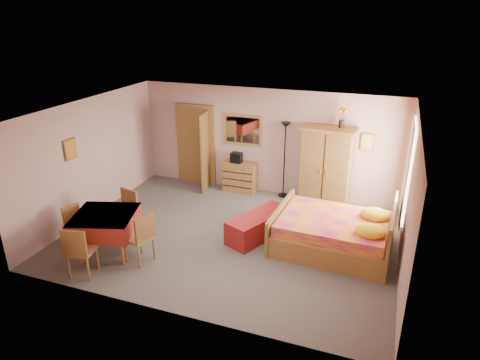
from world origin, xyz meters
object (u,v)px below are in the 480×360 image
at_px(bed, 333,224).
at_px(chair_west, 79,227).
at_px(floor_lamp, 284,160).
at_px(chair_south, 81,250).
at_px(bench, 259,225).
at_px(dining_table, 107,233).
at_px(chest_of_drawers, 240,177).
at_px(sunflower_vase, 342,117).
at_px(wall_mirror, 243,130).
at_px(chair_north, 123,214).
at_px(chair_east, 139,237).
at_px(wardrobe, 326,167).
at_px(stereo, 236,158).

xyz_separation_m(bed, chair_west, (-4.63, -1.64, -0.10)).
bearing_deg(floor_lamp, chair_south, -118.57).
xyz_separation_m(floor_lamp, bench, (0.05, -2.13, -0.69)).
bearing_deg(dining_table, chest_of_drawers, 69.63).
relative_size(sunflower_vase, chair_south, 0.48).
xyz_separation_m(chest_of_drawers, wall_mirror, (0.00, 0.21, 1.17)).
xyz_separation_m(wall_mirror, sunflower_vase, (2.39, -0.23, 0.57)).
height_order(chest_of_drawers, chair_north, chair_north).
height_order(wall_mirror, chair_south, wall_mirror).
height_order(dining_table, chair_west, chair_west).
bearing_deg(chair_west, bench, 130.05).
bearing_deg(chair_east, dining_table, 103.95).
height_order(floor_lamp, chair_west, floor_lamp).
distance_m(chest_of_drawers, chair_west, 4.14).
xyz_separation_m(chest_of_drawers, wardrobe, (2.14, -0.10, 0.56)).
bearing_deg(chair_south, bed, 18.95).
relative_size(sunflower_vase, chair_west, 0.55).
relative_size(chair_south, chair_east, 0.98).
height_order(floor_lamp, chair_east, floor_lamp).
height_order(bed, chair_south, bed).
bearing_deg(wardrobe, dining_table, -130.10).
relative_size(chest_of_drawers, chair_north, 0.85).
bearing_deg(chair_north, chair_east, 151.10).
bearing_deg(chair_south, chair_west, 120.08).
relative_size(bed, chair_east, 2.27).
xyz_separation_m(wardrobe, dining_table, (-3.49, -3.53, -0.54)).
relative_size(wall_mirror, chair_south, 1.03).
xyz_separation_m(floor_lamp, wardrobe, (1.03, -0.17, 0.01)).
bearing_deg(floor_lamp, sunflower_vase, -4.21).
relative_size(floor_lamp, dining_table, 1.70).
bearing_deg(chair_east, chair_north, 65.56).
bearing_deg(bench, dining_table, -147.94).
xyz_separation_m(chest_of_drawers, bench, (1.16, -2.06, -0.14)).
distance_m(chest_of_drawers, bed, 3.30).
relative_size(chair_west, chair_east, 0.85).
xyz_separation_m(wall_mirror, chair_east, (-0.62, -3.88, -1.06)).
height_order(bench, dining_table, dining_table).
bearing_deg(dining_table, bed, 22.49).
height_order(wall_mirror, sunflower_vase, sunflower_vase).
distance_m(sunflower_vase, chair_west, 5.93).
xyz_separation_m(wall_mirror, chair_south, (-1.31, -4.59, -1.07)).
distance_m(floor_lamp, wardrobe, 1.05).
height_order(floor_lamp, bench, floor_lamp).
bearing_deg(stereo, wardrobe, -2.18).
relative_size(wardrobe, chair_west, 2.28).
height_order(bed, chair_east, bed).
bearing_deg(chest_of_drawers, wardrobe, -2.84).
bearing_deg(chair_west, stereo, 165.87).
relative_size(stereo, chair_west, 0.32).
bearing_deg(dining_table, wardrobe, 45.36).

